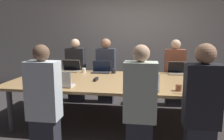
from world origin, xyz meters
name	(u,v)px	position (x,y,z in m)	size (l,w,h in m)	color
ground_plane	(121,121)	(0.00, 0.00, 0.00)	(24.00, 24.00, 0.00)	#383333
curtain_wall	(131,37)	(0.00, 2.15, 1.40)	(12.00, 0.06, 2.80)	#BCB7B2
conference_table	(122,83)	(0.00, 0.00, 0.69)	(3.67, 1.64, 0.73)	tan
laptop_far_right	(177,71)	(0.99, 0.68, 0.80)	(0.33, 0.24, 0.24)	gray
person_far_right	(174,74)	(0.99, 1.01, 0.67)	(0.40, 0.24, 1.38)	#2D2D38
laptop_far_midleft	(101,69)	(-0.48, 0.63, 0.80)	(0.36, 0.23, 0.23)	#333338
person_far_midleft	(106,72)	(-0.45, 1.01, 0.68)	(0.40, 0.24, 1.40)	#2D2D38
cup_far_midleft	(114,71)	(-0.22, 0.58, 0.78)	(0.09, 0.09, 0.09)	#232328
laptop_near_right	(200,88)	(1.10, -0.67, 0.81)	(0.32, 0.25, 0.26)	silver
person_near_right	(202,106)	(1.03, -1.06, 0.69)	(0.40, 0.24, 1.41)	#2D2D38
cup_near_right	(179,88)	(0.85, -0.57, 0.78)	(0.09, 0.09, 0.09)	brown
laptop_near_left	(62,83)	(-0.82, -0.60, 0.80)	(0.31, 0.23, 0.23)	silver
person_near_left	(44,102)	(-0.86, -1.11, 0.67)	(0.40, 0.24, 1.39)	#2D2D38
laptop_near_midright	(147,86)	(0.41, -0.61, 0.80)	(0.34, 0.25, 0.25)	#B7B7BC
person_near_midright	(140,103)	(0.33, -1.00, 0.67)	(0.40, 0.24, 1.39)	#2D2D38
laptop_far_left	(71,68)	(-1.11, 0.64, 0.80)	(0.36, 0.24, 0.24)	gray
person_far_left	(76,71)	(-1.12, 1.00, 0.67)	(0.40, 0.24, 1.39)	#2D2D38
cup_far_left	(84,70)	(-0.82, 0.58, 0.78)	(0.08, 0.08, 0.09)	white
stapler	(96,79)	(-0.42, -0.12, 0.76)	(0.06, 0.15, 0.05)	black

